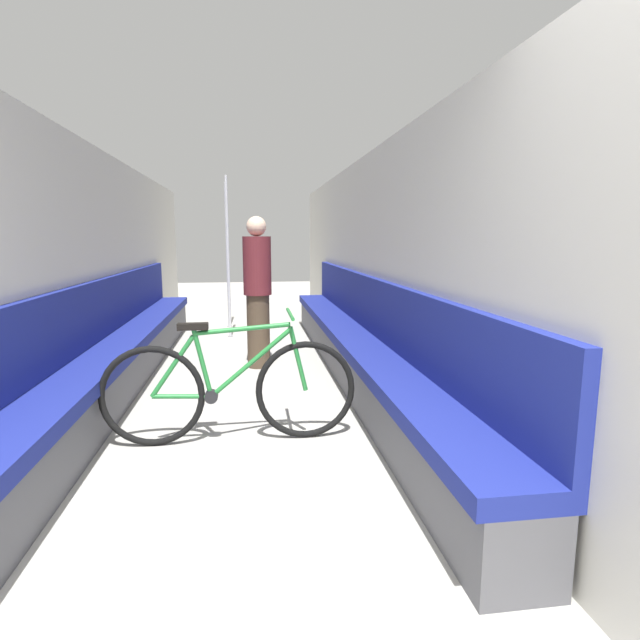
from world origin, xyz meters
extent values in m
cube|color=beige|center=(-1.38, 3.80, 1.13)|extent=(0.10, 10.79, 2.26)
cube|color=beige|center=(1.38, 3.80, 1.13)|extent=(0.10, 10.79, 2.26)
cube|color=#4C4C51|center=(-1.11, 3.75, 0.19)|extent=(0.37, 6.48, 0.37)
cube|color=navy|center=(-1.11, 3.75, 0.42)|extent=(0.44, 6.48, 0.10)
cube|color=navy|center=(-1.30, 3.75, 0.74)|extent=(0.07, 6.48, 0.54)
cube|color=#4C4C51|center=(1.11, 3.75, 0.19)|extent=(0.37, 6.48, 0.37)
cube|color=navy|center=(1.11, 3.75, 0.42)|extent=(0.44, 6.48, 0.10)
cube|color=navy|center=(1.30, 3.75, 0.74)|extent=(0.07, 6.48, 0.54)
torus|color=black|center=(-0.57, 2.29, 0.35)|extent=(0.70, 0.04, 0.70)
torus|color=black|center=(0.47, 2.29, 0.35)|extent=(0.70, 0.04, 0.70)
cylinder|color=#237533|center=(-0.37, 2.29, 0.34)|extent=(0.39, 0.03, 0.05)
cylinder|color=#237533|center=(-0.43, 2.29, 0.55)|extent=(0.31, 0.03, 0.42)
cylinder|color=#237533|center=(-0.23, 2.29, 0.58)|extent=(0.14, 0.03, 0.49)
cylinder|color=#237533|center=(0.09, 2.29, 0.56)|extent=(0.57, 0.03, 0.48)
cylinder|color=#237533|center=(0.04, 2.29, 0.79)|extent=(0.65, 0.03, 0.08)
cylinder|color=#237533|center=(0.42, 2.29, 0.57)|extent=(0.13, 0.03, 0.46)
cylinder|color=black|center=(-0.18, 2.29, 0.33)|extent=(0.09, 0.06, 0.09)
cube|color=black|center=(-0.28, 2.29, 0.82)|extent=(0.20, 0.07, 0.04)
cylinder|color=#237533|center=(0.36, 2.29, 0.89)|extent=(0.02, 0.46, 0.02)
cylinder|color=gray|center=(-0.20, 6.07, 0.01)|extent=(0.08, 0.08, 0.01)
cylinder|color=silver|center=(-0.20, 6.07, 1.12)|extent=(0.04, 0.04, 2.24)
cylinder|color=gray|center=(-0.24, 6.90, 0.01)|extent=(0.08, 0.08, 0.01)
cylinder|color=silver|center=(-0.24, 6.90, 1.12)|extent=(0.04, 0.04, 2.24)
cylinder|color=#473828|center=(0.18, 4.32, 0.40)|extent=(0.25, 0.25, 0.80)
cylinder|color=#5B1E23|center=(0.18, 4.32, 1.11)|extent=(0.30, 0.30, 0.62)
sphere|color=beige|center=(0.18, 4.32, 1.52)|extent=(0.21, 0.21, 0.21)
camera|label=1|loc=(0.10, -1.06, 1.40)|focal=28.00mm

